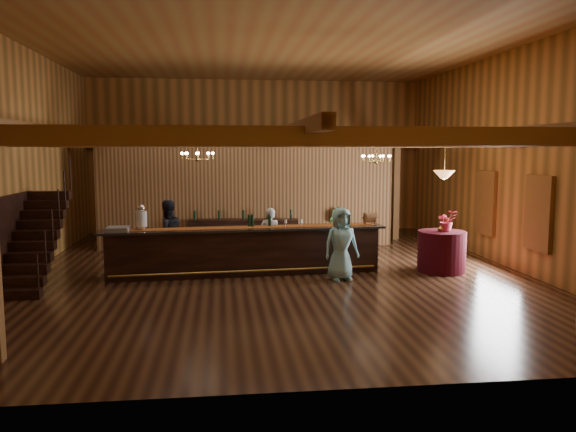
{
  "coord_description": "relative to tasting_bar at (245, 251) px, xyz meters",
  "views": [
    {
      "loc": [
        -1.28,
        -13.63,
        3.0
      ],
      "look_at": [
        0.38,
        0.43,
        1.32
      ],
      "focal_mm": 35.0,
      "sensor_mm": 36.0,
      "label": 1
    }
  ],
  "objects": [
    {
      "name": "bar_bottle_2",
      "position": [
        0.61,
        0.17,
        0.71
      ],
      "size": [
        0.07,
        0.07,
        0.3
      ],
      "primitive_type": "cylinder",
      "color": "black",
      "rests_on": "tasting_bar"
    },
    {
      "name": "bar_bottle_1",
      "position": [
        0.19,
        0.14,
        0.71
      ],
      "size": [
        0.07,
        0.07,
        0.3
      ],
      "primitive_type": "cylinder",
      "color": "black",
      "rests_on": "tasting_bar"
    },
    {
      "name": "wall_left",
      "position": [
        -5.27,
        0.24,
        2.17
      ],
      "size": [
        0.1,
        14.0,
        5.5
      ],
      "primitive_type": "cube",
      "color": "#B97635",
      "rests_on": "floor"
    },
    {
      "name": "pendant_lamp",
      "position": [
        4.82,
        -0.31,
        1.83
      ],
      "size": [
        0.52,
        0.52,
        0.9
      ],
      "color": "#B59340",
      "rests_on": "beam_grid"
    },
    {
      "name": "floor",
      "position": [
        0.73,
        0.24,
        -0.58
      ],
      "size": [
        14.0,
        14.0,
        0.0
      ],
      "primitive_type": "plane",
      "color": "#4B2E1B",
      "rests_on": "ground"
    },
    {
      "name": "staff_second",
      "position": [
        -1.93,
        0.84,
        0.3
      ],
      "size": [
        1.05,
        0.96,
        1.75
      ],
      "primitive_type": "imported",
      "rotation": [
        0.0,
        0.0,
        3.59
      ],
      "color": "black",
      "rests_on": "floor"
    },
    {
      "name": "ceiling",
      "position": [
        0.73,
        0.24,
        4.92
      ],
      "size": [
        14.0,
        14.0,
        0.0
      ],
      "primitive_type": "plane",
      "rotation": [
        3.14,
        0.0,
        0.0
      ],
      "color": "olive",
      "rests_on": "wall_back"
    },
    {
      "name": "raffle_drum",
      "position": [
        3.12,
        0.15,
        0.73
      ],
      "size": [
        0.34,
        0.24,
        0.3
      ],
      "color": "#9C6E3E",
      "rests_on": "tasting_bar"
    },
    {
      "name": "beverage_dispenser",
      "position": [
        -2.42,
        -0.1,
        0.85
      ],
      "size": [
        0.26,
        0.26,
        0.6
      ],
      "color": "silver",
      "rests_on": "tasting_bar"
    },
    {
      "name": "window_right_back",
      "position": [
        6.68,
        1.24,
        0.97
      ],
      "size": [
        0.12,
        1.05,
        1.75
      ],
      "primitive_type": "cube",
      "color": "white",
      "rests_on": "wall_right"
    },
    {
      "name": "staircase",
      "position": [
        -4.72,
        -0.5,
        0.42
      ],
      "size": [
        1.0,
        2.8,
        2.0
      ],
      "color": "black",
      "rests_on": "floor"
    },
    {
      "name": "wall_right",
      "position": [
        6.73,
        0.24,
        2.17
      ],
      "size": [
        0.1,
        14.0,
        5.5
      ],
      "primitive_type": "cube",
      "color": "#B97635",
      "rests_on": "floor"
    },
    {
      "name": "wall_front",
      "position": [
        0.73,
        -6.76,
        2.17
      ],
      "size": [
        12.0,
        0.1,
        5.5
      ],
      "primitive_type": "cube",
      "color": "#B97635",
      "rests_on": "floor"
    },
    {
      "name": "floor_plant",
      "position": [
        2.85,
        3.71,
        0.04
      ],
      "size": [
        0.79,
        0.69,
        1.24
      ],
      "primitive_type": "imported",
      "rotation": [
        0.0,
        0.0,
        0.22
      ],
      "color": "#38602F",
      "rests_on": "floor"
    },
    {
      "name": "backroom_boxes",
      "position": [
        0.44,
        5.74,
        -0.05
      ],
      "size": [
        4.1,
        0.6,
        1.1
      ],
      "color": "black",
      "rests_on": "floor"
    },
    {
      "name": "bar_bottle_0",
      "position": [
        0.11,
        0.14,
        0.71
      ],
      "size": [
        0.07,
        0.07,
        0.3
      ],
      "primitive_type": "cylinder",
      "color": "black",
      "rests_on": "tasting_bar"
    },
    {
      "name": "wall_back",
      "position": [
        0.73,
        7.24,
        2.17
      ],
      "size": [
        12.0,
        0.1,
        5.5
      ],
      "primitive_type": "cube",
      "color": "#B97635",
      "rests_on": "floor"
    },
    {
      "name": "beam_grid",
      "position": [
        0.73,
        0.74,
        2.66
      ],
      "size": [
        11.9,
        13.9,
        0.39
      ],
      "color": "brown",
      "rests_on": "wall_left"
    },
    {
      "name": "table_flowers",
      "position": [
        4.9,
        -0.36,
        0.7
      ],
      "size": [
        0.5,
        0.44,
        0.53
      ],
      "primitive_type": "imported",
      "rotation": [
        0.0,
        0.0,
        0.06
      ],
      "color": "#DA374F",
      "rests_on": "round_table"
    },
    {
      "name": "window_right_front",
      "position": [
        6.68,
        -1.36,
        0.97
      ],
      "size": [
        0.12,
        1.05,
        1.75
      ],
      "primitive_type": "cube",
      "color": "white",
      "rests_on": "wall_right"
    },
    {
      "name": "chandelier_left",
      "position": [
        -1.14,
        0.79,
        2.28
      ],
      "size": [
        0.8,
        0.8,
        0.5
      ],
      "color": "#B59340",
      "rests_on": "beam_grid"
    },
    {
      "name": "table_vase",
      "position": [
        4.75,
        -0.39,
        0.57
      ],
      "size": [
        0.16,
        0.16,
        0.27
      ],
      "primitive_type": "imported",
      "rotation": [
        0.0,
        0.0,
        0.19
      ],
      "color": "#B59340",
      "rests_on": "round_table"
    },
    {
      "name": "glass_rack_tray",
      "position": [
        -2.93,
        -0.25,
        0.61
      ],
      "size": [
        0.5,
        0.5,
        0.1
      ],
      "primitive_type": "cube",
      "color": "gray",
      "rests_on": "tasting_bar"
    },
    {
      "name": "chandelier_right",
      "position": [
        3.63,
        1.5,
        2.2
      ],
      "size": [
        0.8,
        0.8,
        0.58
      ],
      "color": "#B59340",
      "rests_on": "beam_grid"
    },
    {
      "name": "round_table",
      "position": [
        4.82,
        -0.31,
        -0.07
      ],
      "size": [
        1.17,
        1.17,
        1.01
      ],
      "primitive_type": "cylinder",
      "color": "#42060A",
      "rests_on": "floor"
    },
    {
      "name": "tasting_bar",
      "position": [
        0.0,
        0.0,
        0.0
      ],
      "size": [
        6.85,
        1.31,
        1.15
      ],
      "rotation": [
        0.0,
        0.0,
        0.07
      ],
      "color": "black",
      "rests_on": "floor"
    },
    {
      "name": "backbar_shelf",
      "position": [
        0.09,
        3.32,
        -0.11
      ],
      "size": [
        3.32,
        0.89,
        0.92
      ],
      "primitive_type": "cube",
      "rotation": [
        0.0,
        0.0,
        -0.12
      ],
      "color": "black",
      "rests_on": "floor"
    },
    {
      "name": "partition_wall",
      "position": [
        0.23,
        3.74,
        0.97
      ],
      "size": [
        9.0,
        0.18,
        3.1
      ],
      "primitive_type": "cube",
      "color": "brown",
      "rests_on": "floor"
    },
    {
      "name": "bartender",
      "position": [
        0.67,
        0.73,
        0.19
      ],
      "size": [
        0.65,
        0.52,
        1.54
      ],
      "primitive_type": "imported",
      "rotation": [
        0.0,
        0.0,
        2.83
      ],
      "color": "silver",
      "rests_on": "floor"
    },
    {
      "name": "guest",
      "position": [
        2.16,
        -0.9,
        0.27
      ],
      "size": [
        0.91,
        0.68,
        1.68
      ],
      "primitive_type": "imported",
      "rotation": [
        0.0,
        0.0,
        0.18
      ],
      "color": "#89CBD5",
      "rests_on": "floor"
    },
    {
      "name": "support_posts",
      "position": [
        0.73,
        -0.26,
        1.02
      ],
      "size": [
        9.2,
        10.2,
        3.2
      ],
      "color": "brown",
      "rests_on": "floor"
    }
  ]
}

